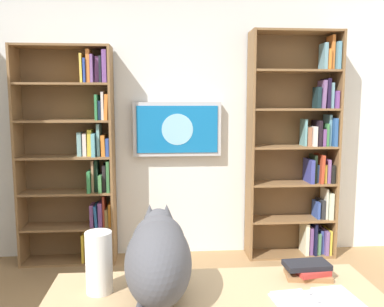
{
  "coord_description": "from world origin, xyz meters",
  "views": [
    {
      "loc": [
        0.19,
        1.68,
        1.51
      ],
      "look_at": [
        -0.03,
        -1.17,
        1.14
      ],
      "focal_mm": 37.19,
      "sensor_mm": 36.0,
      "label": 1
    }
  ],
  "objects_px": {
    "wall_mounted_tv": "(177,129)",
    "desk_book_stack": "(308,270)",
    "paper_towel_roll": "(99,262)",
    "cat": "(158,255)",
    "bookshelf_right": "(78,159)",
    "bookshelf_left": "(302,151)",
    "open_binder": "(318,302)"
  },
  "relations": [
    {
      "from": "cat",
      "to": "paper_towel_roll",
      "type": "height_order",
      "value": "cat"
    },
    {
      "from": "wall_mounted_tv",
      "to": "cat",
      "type": "height_order",
      "value": "wall_mounted_tv"
    },
    {
      "from": "bookshelf_left",
      "to": "cat",
      "type": "distance_m",
      "value": 2.59
    },
    {
      "from": "cat",
      "to": "open_binder",
      "type": "bearing_deg",
      "value": 167.98
    },
    {
      "from": "open_binder",
      "to": "cat",
      "type": "bearing_deg",
      "value": -12.02
    },
    {
      "from": "open_binder",
      "to": "bookshelf_right",
      "type": "bearing_deg",
      "value": -59.19
    },
    {
      "from": "bookshelf_right",
      "to": "wall_mounted_tv",
      "type": "xyz_separation_m",
      "value": [
        -0.93,
        -0.08,
        0.26
      ]
    },
    {
      "from": "bookshelf_left",
      "to": "wall_mounted_tv",
      "type": "bearing_deg",
      "value": -3.97
    },
    {
      "from": "bookshelf_left",
      "to": "cat",
      "type": "height_order",
      "value": "bookshelf_left"
    },
    {
      "from": "bookshelf_left",
      "to": "desk_book_stack",
      "type": "height_order",
      "value": "bookshelf_left"
    },
    {
      "from": "bookshelf_right",
      "to": "paper_towel_roll",
      "type": "xyz_separation_m",
      "value": [
        -0.52,
        2.15,
        -0.13
      ]
    },
    {
      "from": "bookshelf_right",
      "to": "cat",
      "type": "relative_size",
      "value": 3.15
    },
    {
      "from": "bookshelf_left",
      "to": "desk_book_stack",
      "type": "relative_size",
      "value": 10.12
    },
    {
      "from": "cat",
      "to": "desk_book_stack",
      "type": "relative_size",
      "value": 2.98
    },
    {
      "from": "paper_towel_roll",
      "to": "cat",
      "type": "bearing_deg",
      "value": 170.69
    },
    {
      "from": "bookshelf_left",
      "to": "open_binder",
      "type": "distance_m",
      "value": 2.46
    },
    {
      "from": "bookshelf_left",
      "to": "bookshelf_right",
      "type": "height_order",
      "value": "bookshelf_left"
    },
    {
      "from": "open_binder",
      "to": "desk_book_stack",
      "type": "height_order",
      "value": "desk_book_stack"
    },
    {
      "from": "bookshelf_left",
      "to": "open_binder",
      "type": "xyz_separation_m",
      "value": [
        0.76,
        2.32,
        -0.3
      ]
    },
    {
      "from": "bookshelf_right",
      "to": "open_binder",
      "type": "xyz_separation_m",
      "value": [
        -1.38,
        2.32,
        -0.25
      ]
    },
    {
      "from": "wall_mounted_tv",
      "to": "desk_book_stack",
      "type": "height_order",
      "value": "wall_mounted_tv"
    },
    {
      "from": "paper_towel_roll",
      "to": "desk_book_stack",
      "type": "xyz_separation_m",
      "value": [
        -0.92,
        -0.07,
        -0.09
      ]
    },
    {
      "from": "wall_mounted_tv",
      "to": "desk_book_stack",
      "type": "distance_m",
      "value": 2.28
    },
    {
      "from": "bookshelf_right",
      "to": "desk_book_stack",
      "type": "xyz_separation_m",
      "value": [
        -1.43,
        2.08,
        -0.23
      ]
    },
    {
      "from": "wall_mounted_tv",
      "to": "bookshelf_right",
      "type": "bearing_deg",
      "value": 5.2
    },
    {
      "from": "wall_mounted_tv",
      "to": "open_binder",
      "type": "bearing_deg",
      "value": 100.7
    },
    {
      "from": "open_binder",
      "to": "paper_towel_roll",
      "type": "height_order",
      "value": "paper_towel_roll"
    },
    {
      "from": "bookshelf_right",
      "to": "open_binder",
      "type": "bearing_deg",
      "value": 120.81
    },
    {
      "from": "paper_towel_roll",
      "to": "wall_mounted_tv",
      "type": "bearing_deg",
      "value": -100.51
    },
    {
      "from": "bookshelf_right",
      "to": "paper_towel_roll",
      "type": "relative_size",
      "value": 7.84
    },
    {
      "from": "wall_mounted_tv",
      "to": "open_binder",
      "type": "relative_size",
      "value": 2.4
    },
    {
      "from": "paper_towel_roll",
      "to": "desk_book_stack",
      "type": "relative_size",
      "value": 1.2
    }
  ]
}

